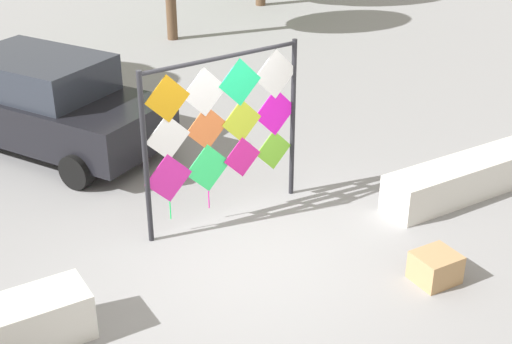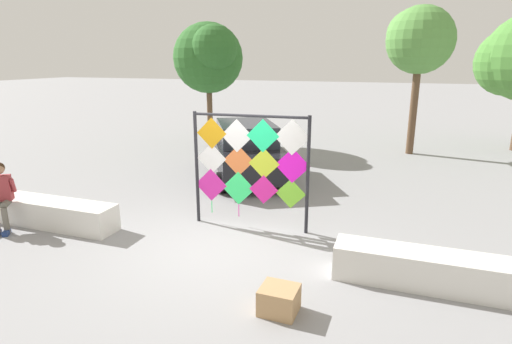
# 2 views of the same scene
# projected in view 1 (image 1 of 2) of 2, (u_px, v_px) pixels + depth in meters

# --- Properties ---
(ground) EXTENTS (120.00, 120.00, 0.00)m
(ground) POSITION_uv_depth(u_px,v_px,m) (248.00, 255.00, 9.19)
(ground) COLOR gray
(plaza_ledge_right) EXTENTS (4.73, 0.61, 0.55)m
(plaza_ledge_right) POSITION_uv_depth(u_px,v_px,m) (511.00, 163.00, 10.99)
(plaza_ledge_right) COLOR silver
(plaza_ledge_right) RESTS_ON ground
(kite_display_rack) EXTENTS (2.42, 0.20, 2.37)m
(kite_display_rack) POSITION_uv_depth(u_px,v_px,m) (224.00, 123.00, 9.47)
(kite_display_rack) COLOR #232328
(kite_display_rack) RESTS_ON ground
(parked_car) EXTENTS (3.52, 4.46, 1.60)m
(parked_car) POSITION_uv_depth(u_px,v_px,m) (45.00, 103.00, 11.82)
(parked_car) COLOR black
(parked_car) RESTS_ON ground
(cardboard_box_large) EXTENTS (0.52, 0.48, 0.37)m
(cardboard_box_large) POSITION_uv_depth(u_px,v_px,m) (435.00, 267.00, 8.61)
(cardboard_box_large) COLOR tan
(cardboard_box_large) RESTS_ON ground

